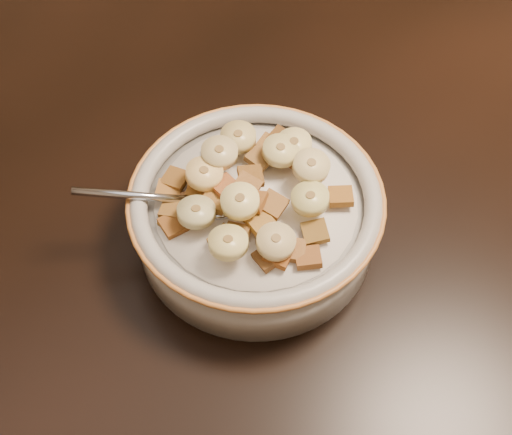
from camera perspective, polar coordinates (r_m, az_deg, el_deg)
table at (r=0.68m, az=2.93°, el=0.68°), size 1.42×0.93×0.04m
cereal_bowl at (r=0.62m, az=-0.00°, el=-0.29°), size 0.21×0.21×0.05m
milk at (r=0.60m, az=-0.00°, el=1.09°), size 0.17×0.17×0.00m
spoon at (r=0.59m, az=-3.18°, el=1.27°), size 0.06×0.06×0.01m
cereal_square_0 at (r=0.62m, az=1.88°, el=5.67°), size 0.02×0.02×0.01m
cereal_square_1 at (r=0.56m, az=-1.64°, el=-1.41°), size 0.03×0.03×0.01m
cereal_square_2 at (r=0.59m, az=-6.57°, el=-0.26°), size 0.03×0.03×0.01m
cereal_square_3 at (r=0.56m, az=1.00°, el=-3.16°), size 0.02×0.02×0.01m
cereal_square_4 at (r=0.58m, az=-3.33°, el=1.32°), size 0.03×0.03×0.01m
cereal_square_5 at (r=0.57m, az=4.76°, el=-1.18°), size 0.03×0.03×0.01m
cereal_square_6 at (r=0.63m, az=1.11°, el=5.82°), size 0.03×0.03×0.01m
cereal_square_7 at (r=0.59m, az=-5.65°, el=1.21°), size 0.03×0.03×0.01m
cereal_square_8 at (r=0.63m, az=1.94°, el=6.28°), size 0.03×0.03×0.01m
cereal_square_9 at (r=0.62m, az=3.18°, el=4.76°), size 0.02×0.02×0.01m
cereal_square_10 at (r=0.58m, az=-0.76°, el=2.50°), size 0.03×0.03×0.01m
cereal_square_11 at (r=0.60m, az=-7.06°, el=2.10°), size 0.03×0.03×0.01m
cereal_square_12 at (r=0.63m, az=-2.58°, el=5.78°), size 0.03×0.03×0.01m
cereal_square_13 at (r=0.56m, az=2.95°, el=-2.60°), size 0.03×0.03×0.01m
cereal_square_14 at (r=0.63m, az=-3.32°, el=5.00°), size 0.03×0.03×0.01m
cereal_square_15 at (r=0.61m, az=-6.46°, el=3.09°), size 0.03×0.03×0.01m
cereal_square_16 at (r=0.61m, az=0.31°, el=4.78°), size 0.03×0.03×0.01m
cereal_square_17 at (r=0.59m, az=-6.64°, el=0.69°), size 0.03×0.03×0.01m
cereal_square_18 at (r=0.56m, az=4.21°, el=-3.21°), size 0.03×0.03×0.01m
cereal_square_19 at (r=0.57m, az=0.35°, el=-0.39°), size 0.02×0.02×0.01m
cereal_square_20 at (r=0.57m, az=-2.55°, el=-1.75°), size 0.02×0.02×0.01m
cereal_square_21 at (r=0.58m, az=-6.61°, el=-0.54°), size 0.02×0.02×0.01m
cereal_square_22 at (r=0.56m, az=1.80°, el=-2.99°), size 0.03×0.03×0.01m
cereal_square_23 at (r=0.59m, az=-0.43°, el=3.31°), size 0.03×0.03×0.01m
cereal_square_24 at (r=0.57m, az=-0.25°, el=1.32°), size 0.03×0.03×0.01m
cereal_square_25 at (r=0.60m, az=-4.53°, el=2.33°), size 0.03×0.03×0.01m
cereal_square_26 at (r=0.59m, az=-2.61°, el=2.57°), size 0.02×0.02×0.01m
cereal_square_27 at (r=0.57m, az=1.35°, el=1.05°), size 0.03×0.03×0.01m
cereal_square_28 at (r=0.60m, az=6.80°, el=1.69°), size 0.03×0.03×0.01m
banana_slice_0 at (r=0.61m, az=1.98°, el=5.37°), size 0.04×0.04×0.01m
banana_slice_1 at (r=0.56m, az=-1.28°, el=1.30°), size 0.04×0.04×0.01m
banana_slice_2 at (r=0.60m, az=-2.94°, el=5.19°), size 0.04×0.04×0.01m
banana_slice_3 at (r=0.55m, az=1.61°, el=-1.93°), size 0.04×0.04×0.01m
banana_slice_4 at (r=0.61m, az=3.04°, el=5.83°), size 0.04×0.04×0.01m
banana_slice_5 at (r=0.55m, az=-2.23°, el=-2.01°), size 0.03×0.04×0.01m
banana_slice_6 at (r=0.57m, az=-4.80°, el=0.44°), size 0.04×0.04×0.01m
banana_slice_7 at (r=0.59m, az=-4.16°, el=3.52°), size 0.04×0.04×0.01m
banana_slice_8 at (r=0.59m, az=4.44°, el=4.12°), size 0.04×0.04×0.02m
banana_slice_9 at (r=0.58m, az=4.35°, el=1.51°), size 0.04×0.04×0.01m
banana_slice_10 at (r=0.62m, az=-1.43°, el=6.44°), size 0.03×0.03×0.01m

